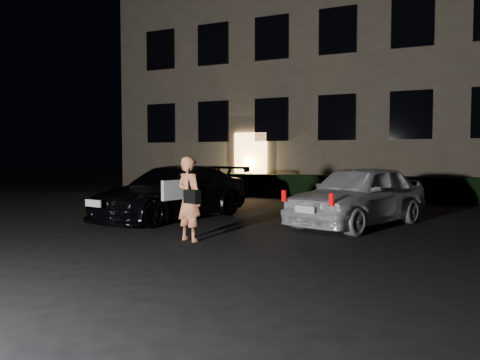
% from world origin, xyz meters
% --- Properties ---
extents(ground, '(80.00, 80.00, 0.00)m').
position_xyz_m(ground, '(0.00, 0.00, 0.00)').
color(ground, black).
rests_on(ground, ground).
extents(building, '(20.00, 8.11, 12.00)m').
position_xyz_m(building, '(-0.00, 14.99, 6.00)').
color(building, brown).
rests_on(building, ground).
extents(hedge, '(15.00, 0.70, 0.85)m').
position_xyz_m(hedge, '(0.00, 10.50, 0.42)').
color(hedge, black).
rests_on(hedge, ground).
extents(sedan, '(2.76, 4.82, 1.32)m').
position_xyz_m(sedan, '(-2.40, 3.38, 0.66)').
color(sedan, black).
rests_on(sedan, ground).
extents(hatch, '(2.95, 4.36, 1.38)m').
position_xyz_m(hatch, '(2.05, 4.11, 0.69)').
color(hatch, silver).
rests_on(hatch, ground).
extents(man, '(0.66, 0.54, 1.56)m').
position_xyz_m(man, '(-0.44, 0.89, 0.78)').
color(man, '#FF915C').
rests_on(man, ground).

